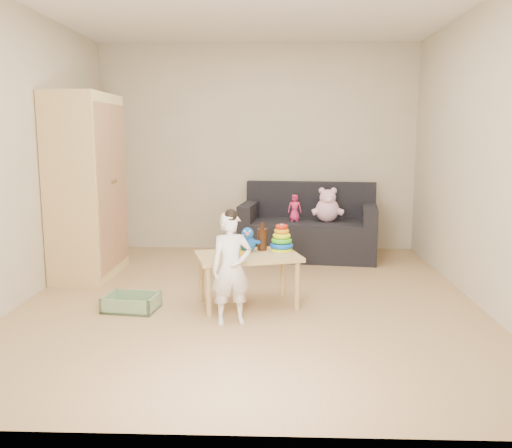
{
  "coord_description": "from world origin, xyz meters",
  "views": [
    {
      "loc": [
        0.23,
        -4.72,
        1.47
      ],
      "look_at": [
        0.05,
        0.25,
        0.65
      ],
      "focal_mm": 38.0,
      "sensor_mm": 36.0,
      "label": 1
    }
  ],
  "objects_px": {
    "wardrobe": "(87,186)",
    "play_table": "(248,280)",
    "sofa": "(308,239)",
    "toddler": "(231,270)"
  },
  "relations": [
    {
      "from": "wardrobe",
      "to": "play_table",
      "type": "xyz_separation_m",
      "value": [
        1.72,
        -0.99,
        -0.72
      ]
    },
    {
      "from": "sofa",
      "to": "wardrobe",
      "type": "bearing_deg",
      "value": -151.35
    },
    {
      "from": "wardrobe",
      "to": "sofa",
      "type": "xyz_separation_m",
      "value": [
        2.35,
        0.9,
        -0.72
      ]
    },
    {
      "from": "play_table",
      "to": "toddler",
      "type": "bearing_deg",
      "value": -103.22
    },
    {
      "from": "wardrobe",
      "to": "toddler",
      "type": "xyz_separation_m",
      "value": [
        1.62,
        -1.44,
        -0.51
      ]
    },
    {
      "from": "wardrobe",
      "to": "sofa",
      "type": "relative_size",
      "value": 1.18
    },
    {
      "from": "wardrobe",
      "to": "toddler",
      "type": "relative_size",
      "value": 2.19
    },
    {
      "from": "toddler",
      "to": "play_table",
      "type": "bearing_deg",
      "value": 62.46
    },
    {
      "from": "play_table",
      "to": "toddler",
      "type": "distance_m",
      "value": 0.51
    },
    {
      "from": "wardrobe",
      "to": "sofa",
      "type": "height_order",
      "value": "wardrobe"
    }
  ]
}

